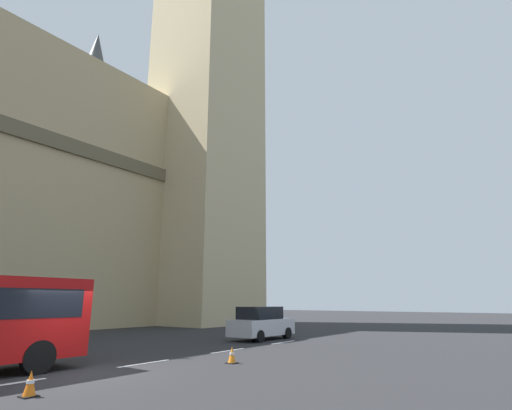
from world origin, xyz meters
name	(u,v)px	position (x,y,z in m)	size (l,w,h in m)	color
ground_plane	(72,375)	(0.00, 0.00, 0.00)	(160.00, 160.00, 0.00)	#262628
lane_centre_marking	(3,385)	(-1.91, 0.00, 0.01)	(29.80, 0.16, 0.01)	silver
sedan_lead	(262,323)	(12.47, 1.84, 0.91)	(4.40, 1.86, 1.85)	#B7B7BC
traffic_cone_west	(30,384)	(-2.15, -1.95, 0.28)	(0.36, 0.36, 0.58)	black
traffic_cone_middle	(232,355)	(4.57, -2.49, 0.28)	(0.36, 0.36, 0.58)	black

